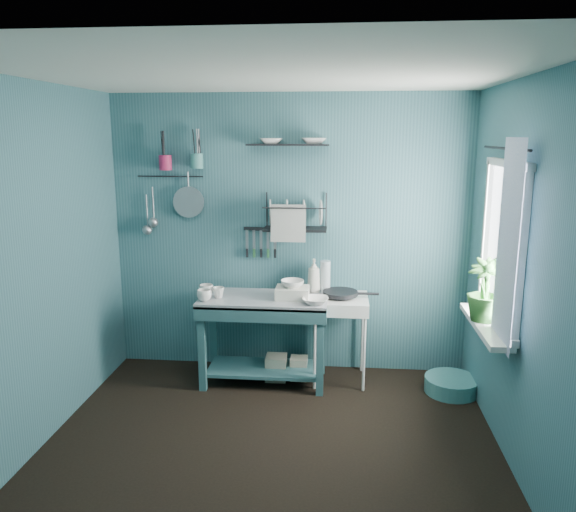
# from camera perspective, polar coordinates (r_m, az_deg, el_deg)

# --- Properties ---
(floor) EXTENTS (3.20, 3.20, 0.00)m
(floor) POSITION_cam_1_polar(r_m,az_deg,el_deg) (4.10, -1.92, -19.24)
(floor) COLOR black
(floor) RESTS_ON ground
(ceiling) EXTENTS (3.20, 3.20, 0.00)m
(ceiling) POSITION_cam_1_polar(r_m,az_deg,el_deg) (3.51, -2.23, 18.09)
(ceiling) COLOR silver
(ceiling) RESTS_ON ground
(wall_back) EXTENTS (3.20, 0.00, 3.20)m
(wall_back) POSITION_cam_1_polar(r_m,az_deg,el_deg) (5.07, 0.13, 2.12)
(wall_back) COLOR #325E66
(wall_back) RESTS_ON ground
(wall_front) EXTENTS (3.20, 0.00, 3.20)m
(wall_front) POSITION_cam_1_polar(r_m,az_deg,el_deg) (2.21, -7.21, -11.69)
(wall_front) COLOR #325E66
(wall_front) RESTS_ON ground
(wall_left) EXTENTS (0.00, 3.00, 3.00)m
(wall_left) POSITION_cam_1_polar(r_m,az_deg,el_deg) (4.13, -24.67, -1.36)
(wall_left) COLOR #325E66
(wall_left) RESTS_ON ground
(wall_right) EXTENTS (0.00, 3.00, 3.00)m
(wall_right) POSITION_cam_1_polar(r_m,az_deg,el_deg) (3.76, 22.94, -2.47)
(wall_right) COLOR #325E66
(wall_right) RESTS_ON ground
(work_counter) EXTENTS (1.16, 0.70, 0.78)m
(work_counter) POSITION_cam_1_polar(r_m,az_deg,el_deg) (4.96, -2.45, -8.49)
(work_counter) COLOR #2E5C62
(work_counter) RESTS_ON floor
(mug_left) EXTENTS (0.12, 0.12, 0.10)m
(mug_left) POSITION_cam_1_polar(r_m,az_deg,el_deg) (4.76, -8.51, -3.97)
(mug_left) COLOR white
(mug_left) RESTS_ON work_counter
(mug_mid) EXTENTS (0.14, 0.14, 0.09)m
(mug_mid) POSITION_cam_1_polar(r_m,az_deg,el_deg) (4.83, -7.07, -3.71)
(mug_mid) COLOR white
(mug_mid) RESTS_ON work_counter
(mug_right) EXTENTS (0.17, 0.17, 0.10)m
(mug_right) POSITION_cam_1_polar(r_m,az_deg,el_deg) (4.91, -8.29, -3.45)
(mug_right) COLOR white
(mug_right) RESTS_ON work_counter
(wash_tub) EXTENTS (0.28, 0.22, 0.10)m
(wash_tub) POSITION_cam_1_polar(r_m,az_deg,el_deg) (4.77, 0.46, -3.76)
(wash_tub) COLOR beige
(wash_tub) RESTS_ON work_counter
(tub_bowl) EXTENTS (0.20, 0.19, 0.06)m
(tub_bowl) POSITION_cam_1_polar(r_m,az_deg,el_deg) (4.75, 0.46, -2.83)
(tub_bowl) COLOR white
(tub_bowl) RESTS_ON wash_tub
(soap_bottle) EXTENTS (0.12, 0.12, 0.30)m
(soap_bottle) POSITION_cam_1_polar(r_m,az_deg,el_deg) (4.95, 2.64, -2.00)
(soap_bottle) COLOR beige
(soap_bottle) RESTS_ON work_counter
(water_bottle) EXTENTS (0.09, 0.09, 0.28)m
(water_bottle) POSITION_cam_1_polar(r_m,az_deg,el_deg) (4.96, 3.80, -2.08)
(water_bottle) COLOR #B3C0C7
(water_bottle) RESTS_ON work_counter
(counter_bowl) EXTENTS (0.22, 0.22, 0.05)m
(counter_bowl) POSITION_cam_1_polar(r_m,az_deg,el_deg) (4.64, 2.78, -4.54)
(counter_bowl) COLOR white
(counter_bowl) RESTS_ON work_counter
(hotplate_stand) EXTENTS (0.53, 0.53, 0.76)m
(hotplate_stand) POSITION_cam_1_polar(r_m,az_deg,el_deg) (5.01, 5.25, -8.38)
(hotplate_stand) COLOR white
(hotplate_stand) RESTS_ON floor
(frying_pan) EXTENTS (0.30, 0.30, 0.03)m
(frying_pan) POSITION_cam_1_polar(r_m,az_deg,el_deg) (4.88, 5.35, -3.76)
(frying_pan) COLOR black
(frying_pan) RESTS_ON hotplate_stand
(knife_strip) EXTENTS (0.32, 0.07, 0.03)m
(knife_strip) POSITION_cam_1_polar(r_m,az_deg,el_deg) (5.06, -2.76, 2.75)
(knife_strip) COLOR black
(knife_strip) RESTS_ON wall_back
(dish_rack) EXTENTS (0.57, 0.28, 0.32)m
(dish_rack) POSITION_cam_1_polar(r_m,az_deg,el_deg) (4.90, 0.75, 4.48)
(dish_rack) COLOR black
(dish_rack) RESTS_ON wall_back
(upper_shelf) EXTENTS (0.71, 0.22, 0.01)m
(upper_shelf) POSITION_cam_1_polar(r_m,az_deg,el_deg) (4.89, -0.03, 11.22)
(upper_shelf) COLOR black
(upper_shelf) RESTS_ON wall_back
(shelf_bowl_left) EXTENTS (0.21, 0.21, 0.05)m
(shelf_bowl_left) POSITION_cam_1_polar(r_m,az_deg,el_deg) (4.90, -1.74, 11.63)
(shelf_bowl_left) COLOR white
(shelf_bowl_left) RESTS_ON upper_shelf
(shelf_bowl_right) EXTENTS (0.21, 0.21, 0.05)m
(shelf_bowl_right) POSITION_cam_1_polar(r_m,az_deg,el_deg) (4.87, 2.65, 11.22)
(shelf_bowl_right) COLOR white
(shelf_bowl_right) RESTS_ON upper_shelf
(utensil_cup_magenta) EXTENTS (0.11, 0.11, 0.13)m
(utensil_cup_magenta) POSITION_cam_1_polar(r_m,az_deg,el_deg) (5.13, -12.36, 9.25)
(utensil_cup_magenta) COLOR #B3214F
(utensil_cup_magenta) RESTS_ON wall_back
(utensil_cup_teal) EXTENTS (0.11, 0.11, 0.13)m
(utensil_cup_teal) POSITION_cam_1_polar(r_m,az_deg,el_deg) (5.05, -9.25, 9.52)
(utensil_cup_teal) COLOR teal
(utensil_cup_teal) RESTS_ON wall_back
(colander) EXTENTS (0.28, 0.03, 0.28)m
(colander) POSITION_cam_1_polar(r_m,az_deg,el_deg) (5.14, -10.07, 5.42)
(colander) COLOR #A1A3A8
(colander) RESTS_ON wall_back
(ladle_outer) EXTENTS (0.01, 0.01, 0.30)m
(ladle_outer) POSITION_cam_1_polar(r_m,az_deg,el_deg) (5.25, -13.55, 5.21)
(ladle_outer) COLOR #A1A3A8
(ladle_outer) RESTS_ON wall_back
(ladle_inner) EXTENTS (0.01, 0.01, 0.30)m
(ladle_inner) POSITION_cam_1_polar(r_m,az_deg,el_deg) (5.27, -14.14, 4.45)
(ladle_inner) COLOR #A1A3A8
(ladle_inner) RESTS_ON wall_back
(hook_rail) EXTENTS (0.60, 0.01, 0.01)m
(hook_rail) POSITION_cam_1_polar(r_m,az_deg,el_deg) (5.18, -11.88, 7.92)
(hook_rail) COLOR black
(hook_rail) RESTS_ON wall_back
(window_glass) EXTENTS (0.00, 1.10, 1.10)m
(window_glass) POSITION_cam_1_polar(r_m,az_deg,el_deg) (4.14, 21.09, 1.11)
(window_glass) COLOR white
(window_glass) RESTS_ON wall_right
(windowsill) EXTENTS (0.16, 0.95, 0.04)m
(windowsill) POSITION_cam_1_polar(r_m,az_deg,el_deg) (4.27, 19.38, -6.66)
(windowsill) COLOR white
(windowsill) RESTS_ON wall_right
(curtain) EXTENTS (0.00, 1.35, 1.35)m
(curtain) POSITION_cam_1_polar(r_m,az_deg,el_deg) (3.83, 21.39, 1.00)
(curtain) COLOR white
(curtain) RESTS_ON wall_right
(curtain_rod) EXTENTS (0.02, 1.05, 0.02)m
(curtain_rod) POSITION_cam_1_polar(r_m,az_deg,el_deg) (4.06, 21.19, 10.15)
(curtain_rod) COLOR black
(curtain_rod) RESTS_ON wall_right
(potted_plant) EXTENTS (0.34, 0.34, 0.45)m
(potted_plant) POSITION_cam_1_polar(r_m,az_deg,el_deg) (4.24, 19.39, -3.27)
(potted_plant) COLOR #2D6428
(potted_plant) RESTS_ON windowsill
(storage_tin_large) EXTENTS (0.18, 0.18, 0.22)m
(storage_tin_large) POSITION_cam_1_polar(r_m,az_deg,el_deg) (5.09, -1.20, -11.25)
(storage_tin_large) COLOR tan
(storage_tin_large) RESTS_ON floor
(storage_tin_small) EXTENTS (0.15, 0.15, 0.20)m
(storage_tin_small) POSITION_cam_1_polar(r_m,az_deg,el_deg) (5.11, 1.11, -11.31)
(storage_tin_small) COLOR tan
(storage_tin_small) RESTS_ON floor
(floor_basin) EXTENTS (0.45, 0.45, 0.13)m
(floor_basin) POSITION_cam_1_polar(r_m,az_deg,el_deg) (5.07, 16.27, -12.46)
(floor_basin) COLOR teal
(floor_basin) RESTS_ON floor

